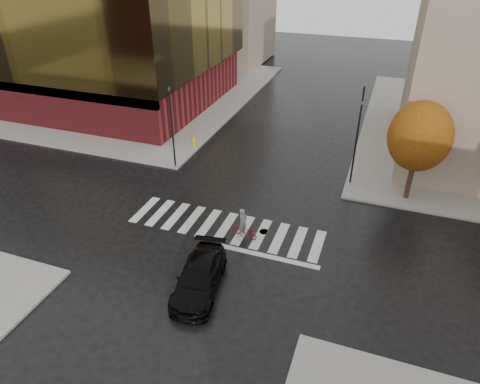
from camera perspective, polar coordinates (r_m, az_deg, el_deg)
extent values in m
plane|color=black|center=(25.19, -2.34, -5.25)|extent=(120.00, 120.00, 0.00)
cube|color=gray|center=(51.29, -15.89, 13.05)|extent=(30.00, 30.00, 0.15)
cube|color=silver|center=(25.56, -1.93, -4.62)|extent=(12.00, 3.00, 0.01)
cube|color=maroon|center=(49.02, -19.21, 14.27)|extent=(26.00, 18.00, 4.00)
cube|color=beige|center=(42.40, -26.71, 12.40)|extent=(26.00, 0.40, 1.00)
cylinder|color=#312516|center=(29.43, 21.72, 1.68)|extent=(0.32, 0.32, 2.80)
ellipsoid|color=#A2590F|center=(28.23, 22.86, 6.85)|extent=(3.80, 3.80, 4.37)
imported|color=black|center=(21.16, -5.42, -11.22)|extent=(2.72, 5.12, 1.41)
imported|color=maroon|center=(24.51, 0.62, -5.16)|extent=(1.70, 0.92, 0.85)
imported|color=gray|center=(24.22, 0.41, -4.07)|extent=(0.55, 0.71, 1.72)
cylinder|color=black|center=(30.89, -9.10, 9.22)|extent=(0.12, 0.12, 6.95)
imported|color=black|center=(30.06, -9.50, 13.68)|extent=(0.21, 0.20, 0.87)
cylinder|color=black|center=(29.26, 15.31, 7.05)|extent=(0.12, 0.12, 6.78)
imported|color=black|center=(28.40, 16.00, 11.57)|extent=(0.20, 0.21, 0.85)
cylinder|color=yellow|center=(35.21, -6.17, 6.64)|extent=(0.26, 0.26, 0.65)
sphere|color=yellow|center=(35.08, -6.20, 7.13)|extent=(0.28, 0.28, 0.28)
cylinder|color=#422817|center=(25.16, 3.24, -5.30)|extent=(0.73, 0.73, 0.01)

